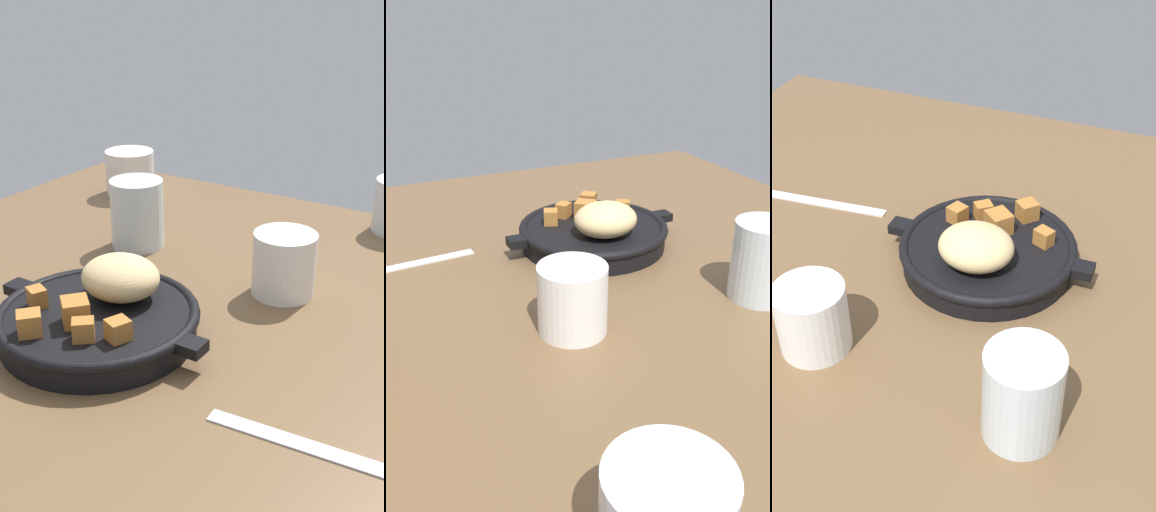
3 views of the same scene
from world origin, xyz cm
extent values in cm
cube|color=brown|center=(0.00, 0.00, -1.20)|extent=(96.67, 93.51, 2.40)
cylinder|color=black|center=(-5.28, -5.79, 1.53)|extent=(20.64, 20.64, 3.06)
torus|color=black|center=(-5.28, -5.79, 2.81)|extent=(21.43, 21.43, 1.20)
cube|color=black|center=(6.25, -5.79, 2.60)|extent=(2.64, 2.40, 1.20)
cube|color=black|center=(-16.81, -5.79, 2.60)|extent=(2.64, 2.40, 1.20)
ellipsoid|color=#DBBC7F|center=(-5.20, -1.90, 5.40)|extent=(8.76, 7.87, 4.68)
cube|color=#A86B2D|center=(-5.50, -8.84, 4.37)|extent=(3.89, 3.87, 2.63)
cube|color=#A86B2D|center=(0.47, -8.99, 4.11)|extent=(2.60, 2.68, 2.10)
cube|color=#A86B2D|center=(-7.88, -12.81, 4.22)|extent=(3.21, 3.21, 2.32)
cube|color=#A86B2D|center=(-2.77, -10.82, 4.11)|extent=(2.76, 2.72, 2.11)
cube|color=#A86B2D|center=(-11.39, -8.28, 4.09)|extent=(2.57, 2.37, 2.06)
cube|color=silver|center=(21.15, -10.00, 0.18)|extent=(19.66, 3.21, 0.36)
cylinder|color=silver|center=(-16.60, 16.25, 4.77)|extent=(7.35, 7.35, 9.53)
cylinder|color=white|center=(6.81, 13.74, 3.83)|extent=(7.50, 7.50, 7.66)
cylinder|color=silver|center=(-31.64, 34.26, 3.74)|extent=(8.29, 8.29, 7.48)
camera|label=1|loc=(34.10, -49.72, 35.36)|focal=44.76mm
camera|label=2|loc=(27.80, 60.58, 32.84)|focal=38.95mm
camera|label=3|loc=(-26.62, 55.28, 51.29)|focal=47.40mm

